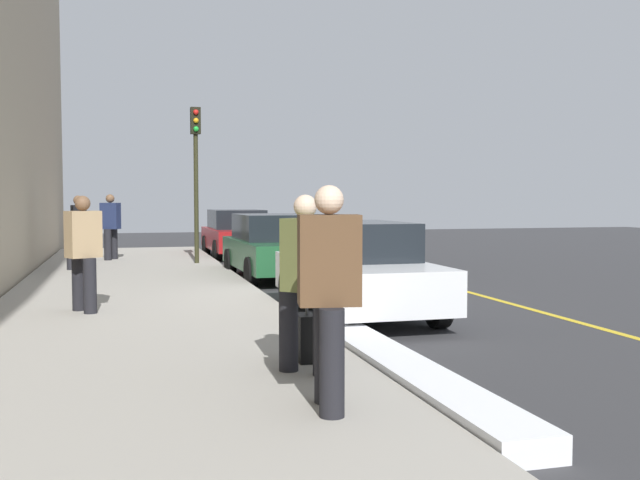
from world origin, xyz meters
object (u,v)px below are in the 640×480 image
object	(u,v)px
parked_car_white	(356,269)
rolling_suitcase	(307,337)
pedestrian_black_coat	(79,230)
parked_car_red	(237,233)
pedestrian_olive_coat	(305,278)
pedestrian_brown_coat	(329,291)
traffic_light_pole	(196,158)
pedestrian_tan_coat	(83,250)
parked_car_green	(275,247)
pedestrian_navy_coat	(111,225)

from	to	relation	value
parked_car_white	rolling_suitcase	xyz separation A→B (m)	(3.57, -1.71, -0.35)
pedestrian_black_coat	parked_car_red	bearing A→B (deg)	134.51
pedestrian_olive_coat	pedestrian_brown_coat	bearing A→B (deg)	-5.06
parked_car_red	traffic_light_pole	world-z (taller)	traffic_light_pole
parked_car_red	pedestrian_black_coat	world-z (taller)	pedestrian_black_coat
parked_car_white	pedestrian_tan_coat	xyz separation A→B (m)	(-0.56, -4.19, 0.35)
parked_car_green	rolling_suitcase	distance (m)	9.27
pedestrian_tan_coat	pedestrian_olive_coat	bearing A→B (deg)	26.82
pedestrian_tan_coat	traffic_light_pole	distance (m)	8.50
parked_car_red	pedestrian_brown_coat	distance (m)	17.43
pedestrian_tan_coat	pedestrian_black_coat	world-z (taller)	pedestrian_black_coat
parked_car_white	pedestrian_black_coat	xyz separation A→B (m)	(-7.51, -4.67, 0.36)
parked_car_green	parked_car_white	size ratio (longest dim) A/B	1.02
parked_car_green	traffic_light_pole	world-z (taller)	traffic_light_pole
pedestrian_brown_coat	rolling_suitcase	distance (m)	1.92
parked_car_white	pedestrian_black_coat	bearing A→B (deg)	-148.15
pedestrian_olive_coat	pedestrian_black_coat	size ratio (longest dim) A/B	0.99
parked_car_white	pedestrian_brown_coat	world-z (taller)	pedestrian_brown_coat
pedestrian_tan_coat	traffic_light_pole	xyz separation A→B (m)	(-7.92, 2.47, 1.86)
parked_car_green	pedestrian_navy_coat	xyz separation A→B (m)	(-4.63, -3.78, 0.38)
pedestrian_tan_coat	pedestrian_brown_coat	size ratio (longest dim) A/B	0.96
parked_car_red	traffic_light_pole	size ratio (longest dim) A/B	1.00
parked_car_red	pedestrian_brown_coat	xyz separation A→B (m)	(17.33, -1.86, 0.38)
pedestrian_brown_coat	pedestrian_black_coat	distance (m)	13.12
parked_car_red	pedestrian_olive_coat	world-z (taller)	pedestrian_olive_coat
pedestrian_navy_coat	rolling_suitcase	world-z (taller)	pedestrian_navy_coat
parked_car_green	parked_car_white	distance (m)	5.57
pedestrian_tan_coat	parked_car_green	bearing A→B (deg)	141.34
pedestrian_black_coat	pedestrian_olive_coat	bearing A→B (deg)	13.67
parked_car_white	pedestrian_brown_coat	size ratio (longest dim) A/B	2.24
parked_car_white	rolling_suitcase	size ratio (longest dim) A/B	4.80
parked_car_red	traffic_light_pole	bearing A→B (deg)	-24.80
parked_car_red	parked_car_green	xyz separation A→B (m)	(6.43, -0.09, 0.00)
pedestrian_tan_coat	pedestrian_black_coat	xyz separation A→B (m)	(-6.95, -0.47, 0.01)
parked_car_red	pedestrian_tan_coat	world-z (taller)	pedestrian_tan_coat
traffic_light_pole	parked_car_red	bearing A→B (deg)	155.20
pedestrian_navy_coat	rolling_suitcase	distance (m)	13.98
parked_car_green	pedestrian_brown_coat	xyz separation A→B (m)	(10.90, -1.77, 0.38)
pedestrian_brown_coat	traffic_light_pole	size ratio (longest dim) A/B	0.45
traffic_light_pole	rolling_suitcase	bearing A→B (deg)	0.09
parked_car_green	parked_car_white	world-z (taller)	same
traffic_light_pole	pedestrian_tan_coat	bearing A→B (deg)	-17.31
parked_car_green	pedestrian_tan_coat	world-z (taller)	pedestrian_tan_coat
parked_car_red	parked_car_white	bearing A→B (deg)	0.48
parked_car_red	parked_car_green	size ratio (longest dim) A/B	0.97
parked_car_red	pedestrian_navy_coat	xyz separation A→B (m)	(1.80, -3.87, 0.38)
parked_car_red	rolling_suitcase	distance (m)	15.66
pedestrian_navy_coat	pedestrian_brown_coat	bearing A→B (deg)	7.38
parked_car_red	pedestrian_black_coat	distance (m)	6.41
pedestrian_olive_coat	rolling_suitcase	distance (m)	0.87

